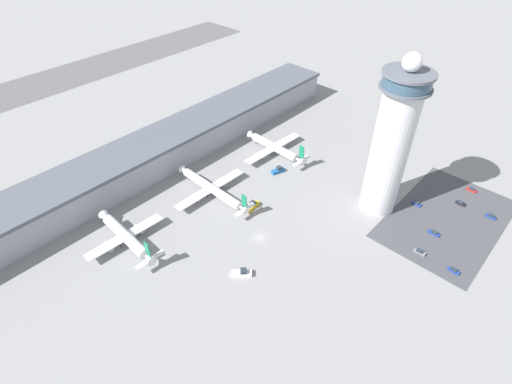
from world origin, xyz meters
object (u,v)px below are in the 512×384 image
Objects in this scene: airplane_gate_charlie at (275,148)px; car_white_wagon at (454,270)px; airplane_gate_alpha at (126,236)px; service_truck_catering at (278,170)px; car_yellow_taxi at (416,204)px; control_tower at (392,143)px; car_blue_compact at (420,252)px; airplane_gate_bravo at (212,189)px; service_truck_fuel at (242,273)px; car_maroon_suv at (461,203)px; service_truck_baggage at (252,206)px; car_red_hatchback at (472,190)px; car_navy_sedan at (491,216)px; car_black_suv at (434,233)px.

airplane_gate_charlie is 99.42m from car_white_wagon.
airplane_gate_alpha reaches higher than service_truck_catering.
airplane_gate_charlie reaches higher than car_yellow_taxi.
control_tower is 14.74× the size of car_blue_compact.
airplane_gate_bravo reaches higher than car_blue_compact.
control_tower is at bearing -77.79° from service_truck_catering.
car_blue_compact is (53.97, -42.55, -0.50)m from service_truck_fuel.
airplane_gate_bravo is 101.88m from car_white_wagon.
control_tower is at bearing 71.35° from car_white_wagon.
car_maroon_suv is at bearing -73.44° from airplane_gate_charlie.
airplane_gate_alpha is 5.12× the size of service_truck_fuel.
service_truck_catering is at bearing 110.84° from car_yellow_taxi.
service_truck_baggage reaches higher than car_red_hatchback.
airplane_gate_alpha reaches higher than service_truck_fuel.
car_red_hatchback is 53.72m from car_white_wagon.
service_truck_fuel is 1.70× the size of car_maroon_suv.
car_navy_sedan is (93.25, -55.79, -0.43)m from service_truck_fuel.
car_yellow_taxi is (56.21, -70.49, -3.19)m from airplane_gate_bravo.
service_truck_catering reaches higher than car_maroon_suv.
car_black_suv is at bearing -90.12° from airplane_gate_charlie.
airplane_gate_bravo reaches higher than car_black_suv.
service_truck_baggage reaches higher than car_blue_compact.
car_blue_compact is at bearing 179.19° from car_maroon_suv.
airplane_gate_alpha is at bearing 138.49° from car_navy_sedan.
car_maroon_suv is (63.93, -65.49, -0.49)m from service_truck_baggage.
car_white_wagon is at bearing -108.65° from control_tower.
airplane_gate_charlie reaches higher than car_navy_sedan.
service_truck_fuel is (-56.84, -30.92, -0.04)m from service_truck_catering.
car_maroon_suv is 19.52m from car_yellow_taxi.
control_tower reaches higher than car_black_suv.
car_blue_compact is (-2.87, -73.47, -0.54)m from service_truck_catering.
airplane_gate_alpha is 150.34m from car_navy_sedan.
airplane_gate_charlie is 5.35× the size of service_truck_catering.
service_truck_fuel is 1.63× the size of car_red_hatchback.
car_blue_compact is 13.56m from car_black_suv.
service_truck_catering is (76.13, -12.91, -2.97)m from airplane_gate_alpha.
airplane_gate_charlie is 86.36m from car_blue_compact.
control_tower is at bearing -13.70° from service_truck_fuel.
service_truck_fuel is 102.68m from car_maroon_suv.
airplane_gate_bravo is 10.45× the size of car_maroon_suv.
car_maroon_suv is at bearing -24.82° from service_truck_fuel.
airplane_gate_charlie is 94.08m from car_red_hatchback.
airplane_gate_charlie is at bearing 106.56° from car_maroon_suv.
car_red_hatchback is 17.91m from car_navy_sedan.
car_white_wagon is (-13.92, -98.39, -3.34)m from airplane_gate_charlie.
car_maroon_suv is 0.99× the size of car_yellow_taxi.
service_truck_fuel reaches higher than car_blue_compact.
service_truck_fuel is at bearing -142.58° from service_truck_baggage.
airplane_gate_charlie is at bearing 114.05° from car_red_hatchback.
service_truck_baggage is at bearing -73.07° from airplane_gate_bravo.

